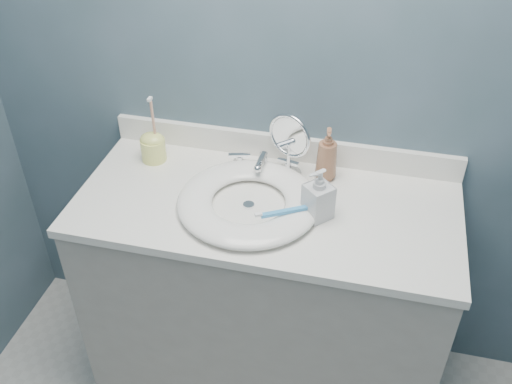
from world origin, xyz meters
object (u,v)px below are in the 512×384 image
(soap_bottle_amber, at_px, (327,154))
(soap_bottle_clear, at_px, (319,194))
(toothbrush_holder, at_px, (153,146))
(makeup_mirror, at_px, (289,143))

(soap_bottle_amber, height_order, soap_bottle_clear, soap_bottle_amber)
(soap_bottle_amber, relative_size, soap_bottle_clear, 1.10)
(soap_bottle_amber, distance_m, soap_bottle_clear, 0.21)
(toothbrush_holder, bearing_deg, makeup_mirror, 2.27)
(toothbrush_holder, bearing_deg, soap_bottle_clear, -16.28)
(soap_bottle_amber, bearing_deg, makeup_mirror, 178.74)
(soap_bottle_amber, xyz_separation_m, soap_bottle_clear, (0.00, -0.21, -0.01))
(soap_bottle_amber, xyz_separation_m, toothbrush_holder, (-0.60, -0.03, -0.04))
(soap_bottle_clear, distance_m, toothbrush_holder, 0.63)
(makeup_mirror, distance_m, toothbrush_holder, 0.48)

